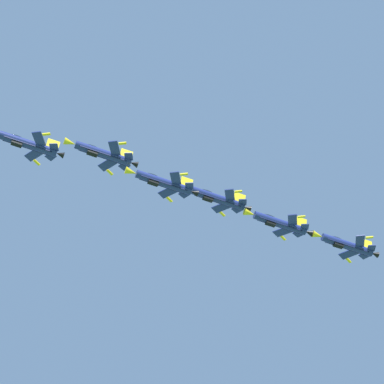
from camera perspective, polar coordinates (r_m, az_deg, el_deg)
fighter_jet_lead at (r=175.35m, az=-11.04°, el=3.22°), size 15.95×10.19×4.78m
fighter_jet_left_wing at (r=176.34m, az=-6.08°, el=2.62°), size 15.95×10.32×4.60m
fighter_jet_right_wing at (r=175.14m, az=-2.00°, el=0.67°), size 15.95×10.09×4.90m
fighter_jet_left_outer at (r=180.94m, az=1.67°, el=-0.42°), size 15.95×9.96×5.03m
fighter_jet_right_outer at (r=182.92m, az=5.86°, el=-2.07°), size 15.95×9.94×5.05m
fighter_jet_trail_slot at (r=188.44m, az=10.31°, el=-3.50°), size 15.95×10.22×4.74m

